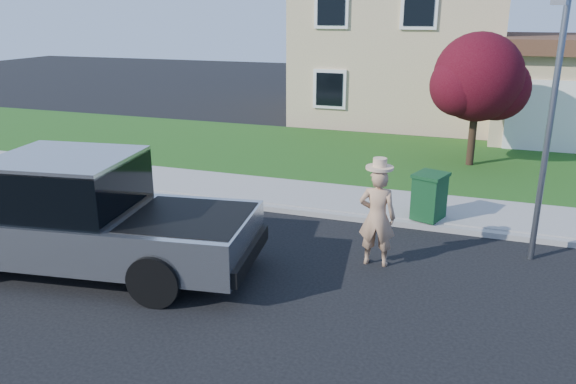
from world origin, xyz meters
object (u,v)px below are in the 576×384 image
object	(u,v)px
woman	(377,215)
trash_bin	(429,196)
ornamental_tree	(479,81)
street_lamp	(550,117)
pickup_truck	(78,217)

from	to	relation	value
woman	trash_bin	xyz separation A→B (m)	(0.71, 2.39, -0.30)
ornamental_tree	trash_bin	xyz separation A→B (m)	(-0.74, -5.21, -1.90)
ornamental_tree	street_lamp	size ratio (longest dim) A/B	0.81
pickup_truck	trash_bin	xyz separation A→B (m)	(5.74, 4.31, -0.32)
woman	trash_bin	world-z (taller)	woman
woman	street_lamp	bearing A→B (deg)	-160.13
trash_bin	pickup_truck	bearing A→B (deg)	-124.02
woman	street_lamp	size ratio (longest dim) A/B	0.43
woman	ornamental_tree	bearing A→B (deg)	-103.72
pickup_truck	woman	bearing A→B (deg)	13.03
street_lamp	ornamental_tree	bearing A→B (deg)	121.85
pickup_truck	ornamental_tree	size ratio (longest dim) A/B	1.73
pickup_truck	trash_bin	bearing A→B (deg)	29.08
ornamental_tree	woman	bearing A→B (deg)	-100.82
woman	trash_bin	size ratio (longest dim) A/B	2.00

